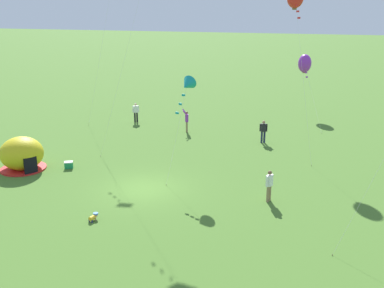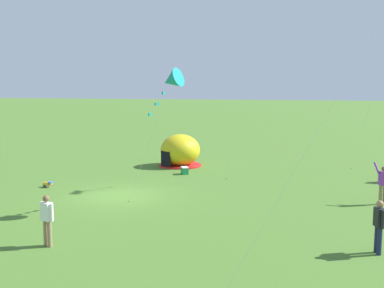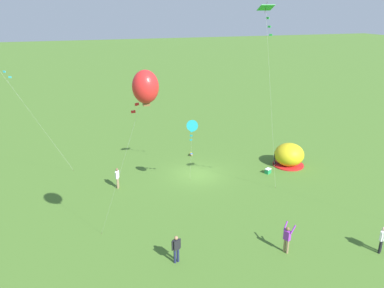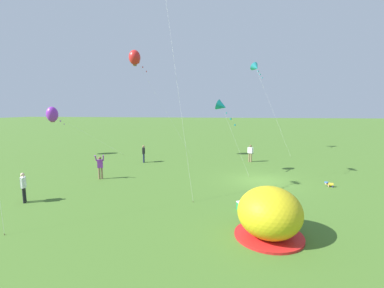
{
  "view_description": "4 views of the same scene",
  "coord_description": "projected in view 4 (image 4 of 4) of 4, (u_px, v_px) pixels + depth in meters",
  "views": [
    {
      "loc": [
        9.62,
        -21.59,
        9.93
      ],
      "look_at": [
        2.55,
        0.89,
        2.63
      ],
      "focal_mm": 42.0,
      "sensor_mm": 36.0,
      "label": 1
    },
    {
      "loc": [
        19.63,
        8.53,
        5.27
      ],
      "look_at": [
        1.44,
        3.98,
        2.83
      ],
      "focal_mm": 42.0,
      "sensor_mm": 36.0,
      "label": 2
    },
    {
      "loc": [
        9.65,
        28.05,
        13.68
      ],
      "look_at": [
        0.55,
        0.07,
        2.9
      ],
      "focal_mm": 35.0,
      "sensor_mm": 36.0,
      "label": 3
    },
    {
      "loc": [
        -18.98,
        2.22,
        5.21
      ],
      "look_at": [
        -0.58,
        5.16,
        2.71
      ],
      "focal_mm": 24.0,
      "sensor_mm": 36.0,
      "label": 4
    }
  ],
  "objects": [
    {
      "name": "kite_red",
      "position": [
        135.0,
        57.0,
        25.9
      ],
      "size": [
        2.8,
        6.09,
        11.19
      ],
      "color": "silver",
      "rests_on": "ground"
    },
    {
      "name": "person_near_tent",
      "position": [
        144.0,
        153.0,
        25.4
      ],
      "size": [
        0.57,
        0.33,
        1.72
      ],
      "color": "#1E2347",
      "rests_on": "ground"
    },
    {
      "name": "ground_plane",
      "position": [
        262.0,
        181.0,
        18.92
      ],
      "size": [
        300.0,
        300.0,
        0.0
      ],
      "primitive_type": "plane",
      "color": "#477028"
    },
    {
      "name": "cooler_box",
      "position": [
        242.0,
        206.0,
        13.35
      ],
      "size": [
        0.64,
        0.57,
        0.44
      ],
      "color": "#1E8C4C",
      "rests_on": "ground"
    },
    {
      "name": "person_strolling",
      "position": [
        250.0,
        152.0,
        25.65
      ],
      "size": [
        0.36,
        0.56,
        1.72
      ],
      "color": "#8C7251",
      "rests_on": "ground"
    },
    {
      "name": "person_with_toddler",
      "position": [
        23.0,
        186.0,
        14.38
      ],
      "size": [
        0.51,
        0.41,
        1.72
      ],
      "color": "black",
      "rests_on": "ground"
    },
    {
      "name": "kite_cyan",
      "position": [
        256.0,
        68.0,
        31.75
      ],
      "size": [
        5.17,
        4.6,
        11.05
      ],
      "color": "silver",
      "rests_on": "ground"
    },
    {
      "name": "toddler_crawling",
      "position": [
        329.0,
        184.0,
        17.44
      ],
      "size": [
        0.31,
        0.55,
        0.32
      ],
      "color": "gold",
      "rests_on": "ground"
    },
    {
      "name": "person_flying_kite",
      "position": [
        100.0,
        166.0,
        19.28
      ],
      "size": [
        0.61,
        0.71,
        1.89
      ],
      "color": "#8C7251",
      "rests_on": "ground"
    },
    {
      "name": "popup_tent",
      "position": [
        270.0,
        213.0,
        10.49
      ],
      "size": [
        2.81,
        2.81,
        2.1
      ],
      "color": "gold",
      "rests_on": "ground"
    },
    {
      "name": "kite_teal",
      "position": [
        222.0,
        106.0,
        20.19
      ],
      "size": [
        1.1,
        2.83,
        6.02
      ],
      "color": "silver",
      "rests_on": "ground"
    },
    {
      "name": "kite_purple",
      "position": [
        52.0,
        114.0,
        28.6
      ],
      "size": [
        2.8,
        7.91,
        5.55
      ],
      "color": "silver",
      "rests_on": "ground"
    }
  ]
}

